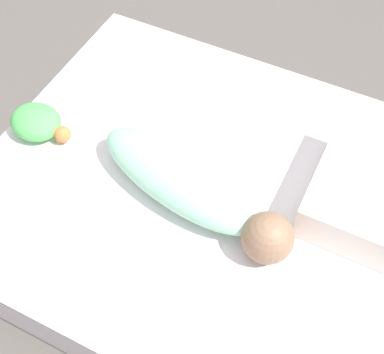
{
  "coord_description": "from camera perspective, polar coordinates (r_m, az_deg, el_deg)",
  "views": [
    {
      "loc": [
        0.33,
        -0.75,
        1.35
      ],
      "look_at": [
        -0.03,
        -0.03,
        0.22
      ],
      "focal_mm": 50.0,
      "sensor_mm": 36.0,
      "label": 1
    }
  ],
  "objects": [
    {
      "name": "ground_plane",
      "position": [
        1.58,
        1.31,
        -4.4
      ],
      "size": [
        12.0,
        12.0,
        0.0
      ],
      "primitive_type": "plane",
      "color": "#514C47"
    },
    {
      "name": "swaddled_baby",
      "position": [
        1.35,
        0.1,
        -1.23
      ],
      "size": [
        0.59,
        0.27,
        0.13
      ],
      "rotation": [
        0.0,
        0.0,
        6.06
      ],
      "color": "#99D6B2",
      "rests_on": "bed_mattress"
    },
    {
      "name": "bed_mattress",
      "position": [
        1.51,
        1.38,
        -2.67
      ],
      "size": [
        1.2,
        1.03,
        0.17
      ],
      "color": "white",
      "rests_on": "ground_plane"
    },
    {
      "name": "pillow",
      "position": [
        1.42,
        19.53,
        -2.22
      ],
      "size": [
        0.34,
        0.33,
        0.11
      ],
      "color": "white",
      "rests_on": "bed_mattress"
    },
    {
      "name": "turtle_plush",
      "position": [
        1.58,
        -16.14,
        5.59
      ],
      "size": [
        0.19,
        0.13,
        0.08
      ],
      "color": "#51B756",
      "rests_on": "bed_mattress"
    }
  ]
}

